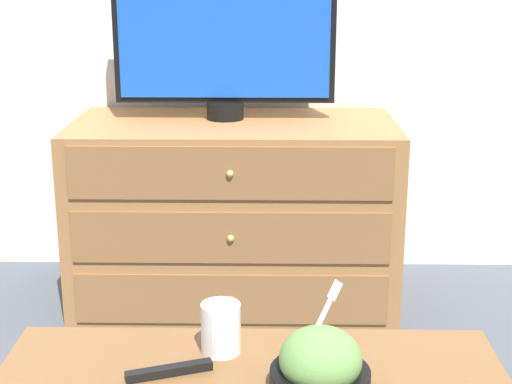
% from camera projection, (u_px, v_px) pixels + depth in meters
% --- Properties ---
extents(ground_plane, '(12.00, 12.00, 0.00)m').
position_uv_depth(ground_plane, '(270.00, 263.00, 3.18)').
color(ground_plane, '#474C56').
extents(dresser, '(1.12, 0.58, 0.64)m').
position_uv_depth(dresser, '(234.00, 211.00, 2.79)').
color(dresser, '#9E6B3D').
rests_on(dresser, ground_plane).
extents(tv, '(0.76, 0.13, 0.55)m').
position_uv_depth(tv, '(224.00, 34.00, 2.67)').
color(tv, black).
rests_on(tv, dresser).
extents(takeout_bowl, '(0.19, 0.19, 0.20)m').
position_uv_depth(takeout_bowl, '(320.00, 366.00, 1.45)').
color(takeout_bowl, black).
rests_on(takeout_bowl, coffee_table).
extents(drink_cup, '(0.08, 0.08, 0.10)m').
position_uv_depth(drink_cup, '(221.00, 331.00, 1.59)').
color(drink_cup, '#9E6638').
rests_on(drink_cup, coffee_table).
extents(remote_control, '(0.17, 0.08, 0.02)m').
position_uv_depth(remote_control, '(169.00, 371.00, 1.51)').
color(remote_control, black).
rests_on(remote_control, coffee_table).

